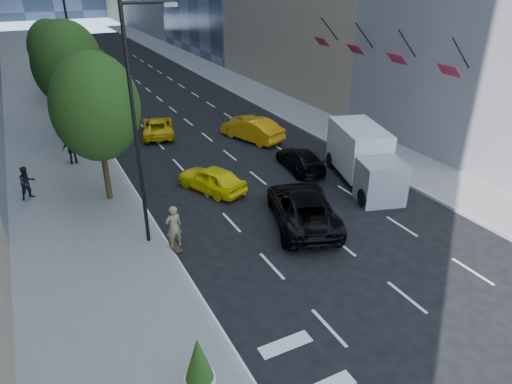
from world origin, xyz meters
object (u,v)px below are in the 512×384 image
planter_shrub (199,369)px  black_sedan_mercedes (300,159)px  skateboarder (174,230)px  city_bus (93,79)px  black_sedan_lincoln (303,207)px  box_truck (364,157)px

planter_shrub → black_sedan_mercedes: bearing=48.5°
skateboarder → city_bus: bearing=-96.5°
black_sedan_lincoln → planter_shrub: bearing=61.9°
black_sedan_lincoln → planter_shrub: (-7.87, -7.16, 0.33)m
black_sedan_lincoln → city_bus: bearing=-60.8°
skateboarder → box_truck: (11.55, 1.81, 0.56)m
black_sedan_mercedes → planter_shrub: planter_shrub is taller
city_bus → planter_shrub: city_bus is taller
black_sedan_lincoln → box_truck: bearing=-137.1°
city_bus → box_truck: city_bus is taller
black_sedan_mercedes → city_bus: size_ratio=0.33×
black_sedan_mercedes → box_truck: 3.92m
box_truck → planter_shrub: box_truck is taller
black_sedan_lincoln → planter_shrub: size_ratio=2.81×
black_sedan_mercedes → planter_shrub: (-11.23, -12.70, 0.51)m
skateboarder → box_truck: size_ratio=0.29×
skateboarder → box_truck: box_truck is taller
black_sedan_lincoln → black_sedan_mercedes: 6.49m
planter_shrub → city_bus: bearing=84.9°
box_truck → black_sedan_lincoln: bearing=-139.7°
skateboarder → black_sedan_mercedes: skateboarder is taller
city_bus → planter_shrub: 35.35m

